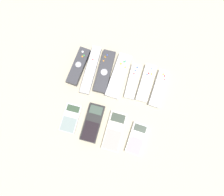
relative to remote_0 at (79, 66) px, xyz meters
The scene contains 12 objects.
ground_plane 0.22m from the remote_0, 34.53° to the right, with size 3.00×3.00×0.00m, color #B2A88E.
remote_0 is the anchor object (origin of this frame).
remote_1 0.06m from the remote_0, ahead, with size 0.05×0.22×0.02m.
remote_2 0.11m from the remote_0, ahead, with size 0.06×0.19×0.02m.
remote_3 0.18m from the remote_0, ahead, with size 0.07×0.20×0.02m.
remote_4 0.24m from the remote_0, ahead, with size 0.05×0.15×0.02m.
remote_5 0.30m from the remote_0, ahead, with size 0.05×0.17×0.02m.
remote_6 0.36m from the remote_0, ahead, with size 0.05×0.17×0.02m.
calculator_0 0.22m from the remote_0, 80.52° to the right, with size 0.07×0.12×0.02m.
calculator_1 0.25m from the remote_0, 58.80° to the right, with size 0.07×0.16×0.02m.
calculator_2 0.32m from the remote_0, 44.50° to the right, with size 0.07×0.16×0.02m.
calculator_3 0.39m from the remote_0, 35.30° to the right, with size 0.07×0.13×0.02m.
Camera 1 is at (0.05, -0.16, 0.90)m, focal length 35.00 mm.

